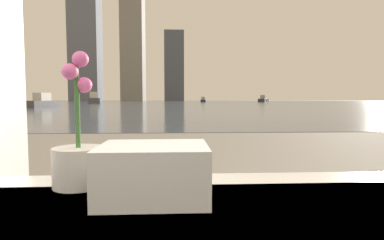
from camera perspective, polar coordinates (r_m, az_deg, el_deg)
name	(u,v)px	position (r m, az deg, el deg)	size (l,w,h in m)	color
potted_orchid	(79,156)	(0.81, -20.75, -6.45)	(0.13, 0.13, 0.34)	silver
towel_stack	(154,172)	(0.68, -7.27, -9.74)	(0.24, 0.19, 0.12)	white
harbor_water	(178,103)	(61.85, -2.62, 3.32)	(180.00, 110.00, 0.01)	slate
harbor_boat_1	(203,100)	(73.13, 2.10, 3.79)	(1.37, 3.45, 1.27)	navy
harbor_boat_2	(263,99)	(77.70, 13.44, 3.82)	(3.72, 4.81, 1.74)	#2D2D33
harbor_boat_3	(42,102)	(29.63, -26.62, 3.02)	(2.04, 3.70, 1.32)	#4C4C51
harbor_boat_4	(94,99)	(54.37, -18.20, 3.76)	(3.20, 5.56, 1.97)	#4C4C51
harbor_boat_5	(4,99)	(79.22, -32.22, 3.34)	(4.00, 5.11, 1.85)	maroon
skyline_tower_0	(85,22)	(126.30, -19.72, 17.14)	(10.78, 9.59, 59.76)	slate
skyline_tower_1	(133,44)	(120.90, -11.14, 14.05)	(8.16, 12.58, 43.89)	gray
skyline_tower_2	(174,66)	(118.52, -3.40, 10.14)	(7.48, 6.94, 26.74)	#4C515B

